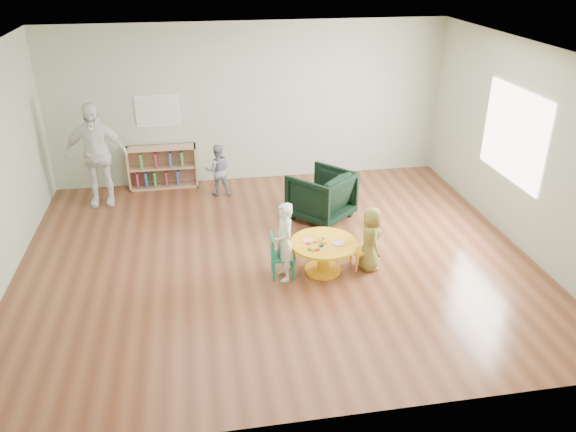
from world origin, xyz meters
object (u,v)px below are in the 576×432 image
at_px(bookshelf, 162,167).
at_px(adult_caretaker, 96,155).
at_px(kid_chair_left, 279,254).
at_px(child_right, 370,239).
at_px(armchair, 321,195).
at_px(child_left, 284,242).
at_px(toddler, 218,170).
at_px(kid_chair_right, 365,248).
at_px(activity_table, 323,251).

xyz_separation_m(bookshelf, adult_caretaker, (-1.00, -0.56, 0.50)).
relative_size(kid_chair_left, adult_caretaker, 0.34).
relative_size(child_right, adult_caretaker, 0.52).
xyz_separation_m(kid_chair_left, adult_caretaker, (-2.59, 2.77, 0.55)).
relative_size(armchair, adult_caretaker, 0.50).
bearing_deg(bookshelf, armchair, -34.89).
distance_m(kid_chair_left, child_left, 0.23).
bearing_deg(kid_chair_left, adult_caretaker, -132.85).
xyz_separation_m(kid_chair_left, armchair, (0.91, 1.59, 0.08)).
relative_size(bookshelf, toddler, 1.32).
distance_m(toddler, adult_caretaker, 2.00).
height_order(kid_chair_right, armchair, armchair).
height_order(armchair, toddler, toddler).
xyz_separation_m(activity_table, adult_caretaker, (-3.17, 2.77, 0.56)).
bearing_deg(child_right, toddler, 30.67).
height_order(kid_chair_right, bookshelf, bookshelf).
distance_m(armchair, toddler, 1.96).
bearing_deg(child_right, adult_caretaker, 51.17).
xyz_separation_m(child_left, toddler, (-0.68, 2.86, -0.08)).
height_order(bookshelf, armchair, armchair).
distance_m(kid_chair_right, child_right, 0.19).
distance_m(activity_table, kid_chair_left, 0.59).
distance_m(kid_chair_left, toddler, 2.86).
height_order(kid_chair_left, kid_chair_right, kid_chair_left).
bearing_deg(adult_caretaker, activity_table, -40.10).
bearing_deg(child_left, armchair, 143.65).
distance_m(bookshelf, child_left, 3.78).
xyz_separation_m(child_left, adult_caretaker, (-2.64, 2.84, 0.33)).
bearing_deg(child_right, bookshelf, 37.37).
bearing_deg(bookshelf, kid_chair_right, -50.02).
height_order(toddler, adult_caretaker, adult_caretaker).
height_order(child_left, child_right, child_left).
bearing_deg(kid_chair_left, child_right, 92.99).
height_order(bookshelf, adult_caretaker, adult_caretaker).
bearing_deg(bookshelf, kid_chair_left, -64.49).
relative_size(toddler, adult_caretaker, 0.53).
relative_size(activity_table, armchair, 1.03).
height_order(bookshelf, toddler, toddler).
bearing_deg(armchair, kid_chair_right, 57.79).
height_order(kid_chair_left, child_left, child_left).
height_order(activity_table, adult_caretaker, adult_caretaker).
xyz_separation_m(armchair, child_left, (-0.86, -1.65, 0.14)).
distance_m(activity_table, child_right, 0.64).
distance_m(kid_chair_left, adult_caretaker, 3.83).
xyz_separation_m(activity_table, armchair, (0.33, 1.58, 0.09)).
relative_size(activity_table, child_left, 0.83).
bearing_deg(adult_caretaker, armchair, -17.73).
bearing_deg(activity_table, adult_caretaker, 138.94).
height_order(kid_chair_left, bookshelf, bookshelf).
bearing_deg(kid_chair_right, toddler, 29.36).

